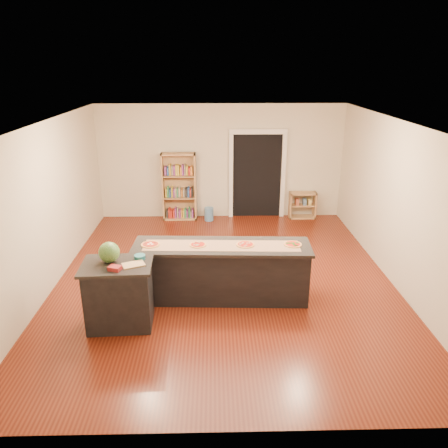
{
  "coord_description": "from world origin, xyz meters",
  "views": [
    {
      "loc": [
        -0.18,
        -7.09,
        3.72
      ],
      "look_at": [
        0.0,
        0.2,
        1.0
      ],
      "focal_mm": 35.0,
      "sensor_mm": 36.0,
      "label": 1
    }
  ],
  "objects_px": {
    "waste_bin": "(209,214)",
    "low_shelf": "(302,205)",
    "watermelon": "(109,252)",
    "bookshelf": "(179,187)",
    "kitchen_island": "(222,271)",
    "side_counter": "(119,294)"
  },
  "relations": [
    {
      "from": "kitchen_island",
      "to": "side_counter",
      "type": "relative_size",
      "value": 2.84
    },
    {
      "from": "side_counter",
      "to": "low_shelf",
      "type": "distance_m",
      "value": 5.95
    },
    {
      "from": "waste_bin",
      "to": "low_shelf",
      "type": "bearing_deg",
      "value": 3.46
    },
    {
      "from": "kitchen_island",
      "to": "bookshelf",
      "type": "relative_size",
      "value": 1.73
    },
    {
      "from": "waste_bin",
      "to": "bookshelf",
      "type": "bearing_deg",
      "value": 169.3
    },
    {
      "from": "bookshelf",
      "to": "low_shelf",
      "type": "relative_size",
      "value": 2.5
    },
    {
      "from": "kitchen_island",
      "to": "low_shelf",
      "type": "height_order",
      "value": "kitchen_island"
    },
    {
      "from": "kitchen_island",
      "to": "bookshelf",
      "type": "distance_m",
      "value": 4.07
    },
    {
      "from": "kitchen_island",
      "to": "watermelon",
      "type": "distance_m",
      "value": 1.9
    },
    {
      "from": "low_shelf",
      "to": "watermelon",
      "type": "height_order",
      "value": "watermelon"
    },
    {
      "from": "bookshelf",
      "to": "low_shelf",
      "type": "distance_m",
      "value": 3.12
    },
    {
      "from": "bookshelf",
      "to": "waste_bin",
      "type": "height_order",
      "value": "bookshelf"
    },
    {
      "from": "bookshelf",
      "to": "waste_bin",
      "type": "relative_size",
      "value": 5.06
    },
    {
      "from": "kitchen_island",
      "to": "waste_bin",
      "type": "relative_size",
      "value": 8.74
    },
    {
      "from": "kitchen_island",
      "to": "side_counter",
      "type": "height_order",
      "value": "side_counter"
    },
    {
      "from": "kitchen_island",
      "to": "side_counter",
      "type": "bearing_deg",
      "value": -150.91
    },
    {
      "from": "kitchen_island",
      "to": "bookshelf",
      "type": "xyz_separation_m",
      "value": [
        -0.97,
        3.94,
        0.35
      ]
    },
    {
      "from": "waste_bin",
      "to": "side_counter",
      "type": "bearing_deg",
      "value": -105.66
    },
    {
      "from": "watermelon",
      "to": "bookshelf",
      "type": "bearing_deg",
      "value": 81.87
    },
    {
      "from": "bookshelf",
      "to": "watermelon",
      "type": "bearing_deg",
      "value": -98.13
    },
    {
      "from": "waste_bin",
      "to": "watermelon",
      "type": "height_order",
      "value": "watermelon"
    },
    {
      "from": "bookshelf",
      "to": "watermelon",
      "type": "distance_m",
      "value": 4.69
    }
  ]
}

